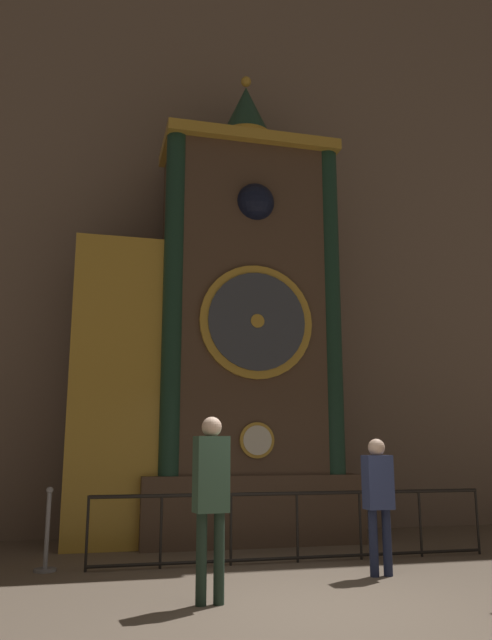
{
  "coord_description": "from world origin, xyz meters",
  "views": [
    {
      "loc": [
        -2.26,
        -5.92,
        1.53
      ],
      "look_at": [
        0.35,
        4.63,
        3.76
      ],
      "focal_mm": 35.0,
      "sensor_mm": 36.0,
      "label": 1
    }
  ],
  "objects_px": {
    "clock_tower": "(221,338)",
    "visitor_far": "(378,492)",
    "stanchion_post": "(46,543)",
    "visitor_near": "(211,489)"
  },
  "relations": [
    {
      "from": "clock_tower",
      "to": "stanchion_post",
      "type": "bearing_deg",
      "value": -144.59
    },
    {
      "from": "clock_tower",
      "to": "visitor_far",
      "type": "distance_m",
      "value": 4.2
    },
    {
      "from": "stanchion_post",
      "to": "visitor_far",
      "type": "bearing_deg",
      "value": -18.07
    },
    {
      "from": "stanchion_post",
      "to": "visitor_near",
      "type": "bearing_deg",
      "value": -52.08
    },
    {
      "from": "visitor_far",
      "to": "stanchion_post",
      "type": "height_order",
      "value": "visitor_far"
    },
    {
      "from": "visitor_near",
      "to": "stanchion_post",
      "type": "xyz_separation_m",
      "value": [
        -1.7,
        2.18,
        -0.78
      ]
    },
    {
      "from": "stanchion_post",
      "to": "clock_tower",
      "type": "bearing_deg",
      "value": 35.41
    },
    {
      "from": "clock_tower",
      "to": "visitor_near",
      "type": "xyz_separation_m",
      "value": [
        -0.93,
        -4.04,
        -2.29
      ]
    },
    {
      "from": "visitor_near",
      "to": "visitor_far",
      "type": "bearing_deg",
      "value": 13.64
    },
    {
      "from": "visitor_near",
      "to": "visitor_far",
      "type": "distance_m",
      "value": 2.44
    }
  ]
}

